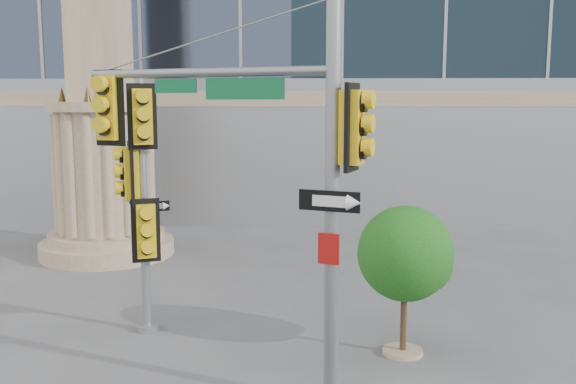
{
  "coord_description": "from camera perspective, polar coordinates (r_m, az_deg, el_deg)",
  "views": [
    {
      "loc": [
        0.93,
        -11.79,
        5.19
      ],
      "look_at": [
        0.36,
        2.0,
        3.19
      ],
      "focal_mm": 40.0,
      "sensor_mm": 36.0,
      "label": 1
    }
  ],
  "objects": [
    {
      "name": "secondary_signal_pole",
      "position": [
        14.29,
        -12.95,
        0.41
      ],
      "size": [
        1.06,
        0.76,
        5.61
      ],
      "rotation": [
        0.0,
        0.0,
        0.39
      ],
      "color": "slate",
      "rests_on": "ground"
    },
    {
      "name": "main_signal_pole",
      "position": [
        10.9,
        -2.12,
        3.03
      ],
      "size": [
        5.03,
        2.24,
        6.78
      ],
      "rotation": [
        0.0,
        0.0,
        -0.36
      ],
      "color": "slate",
      "rests_on": "ground"
    },
    {
      "name": "ground",
      "position": [
        12.91,
        -2.04,
        -15.44
      ],
      "size": [
        120.0,
        120.0,
        0.0
      ],
      "primitive_type": "plane",
      "color": "#545456",
      "rests_on": "ground"
    },
    {
      "name": "monument",
      "position": [
        21.91,
        -16.28,
        8.79
      ],
      "size": [
        4.4,
        4.4,
        16.6
      ],
      "color": "#9D846A",
      "rests_on": "ground"
    },
    {
      "name": "street_tree",
      "position": [
        13.2,
        10.52,
        -5.74
      ],
      "size": [
        1.98,
        1.93,
        3.08
      ],
      "color": "#9D846A",
      "rests_on": "ground"
    }
  ]
}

